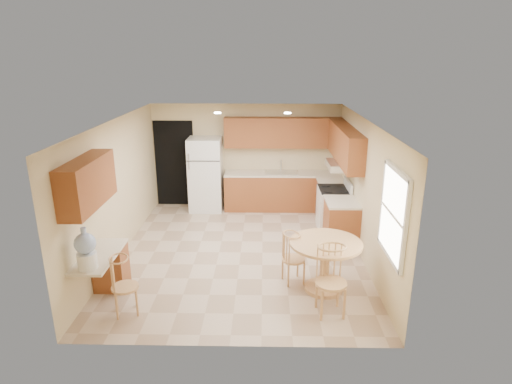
{
  "coord_description": "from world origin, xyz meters",
  "views": [
    {
      "loc": [
        0.43,
        -7.39,
        3.6
      ],
      "look_at": [
        0.29,
        0.3,
        1.12
      ],
      "focal_mm": 30.0,
      "sensor_mm": 36.0,
      "label": 1
    }
  ],
  "objects_px": {
    "refrigerator": "(206,174)",
    "chair_table_b": "(333,278)",
    "stove": "(334,209)",
    "chair_desk": "(122,283)",
    "chair_table_a": "(294,255)",
    "water_crock": "(86,250)",
    "dining_table": "(325,259)"
  },
  "relations": [
    {
      "from": "stove",
      "to": "dining_table",
      "type": "height_order",
      "value": "stove"
    },
    {
      "from": "refrigerator",
      "to": "stove",
      "type": "height_order",
      "value": "refrigerator"
    },
    {
      "from": "stove",
      "to": "chair_desk",
      "type": "distance_m",
      "value": 4.78
    },
    {
      "from": "chair_table_a",
      "to": "chair_desk",
      "type": "distance_m",
      "value": 2.65
    },
    {
      "from": "chair_desk",
      "to": "refrigerator",
      "type": "bearing_deg",
      "value": 152.84
    },
    {
      "from": "chair_table_b",
      "to": "chair_desk",
      "type": "distance_m",
      "value": 2.95
    },
    {
      "from": "chair_table_b",
      "to": "chair_desk",
      "type": "xyz_separation_m",
      "value": [
        -2.95,
        -0.02,
        -0.09
      ]
    },
    {
      "from": "chair_table_a",
      "to": "chair_table_b",
      "type": "xyz_separation_m",
      "value": [
        0.47,
        -0.92,
        0.1
      ]
    },
    {
      "from": "stove",
      "to": "chair_desk",
      "type": "height_order",
      "value": "stove"
    },
    {
      "from": "refrigerator",
      "to": "dining_table",
      "type": "bearing_deg",
      "value": -57.76
    },
    {
      "from": "chair_desk",
      "to": "water_crock",
      "type": "height_order",
      "value": "water_crock"
    },
    {
      "from": "water_crock",
      "to": "chair_table_a",
      "type": "bearing_deg",
      "value": 18.06
    },
    {
      "from": "refrigerator",
      "to": "chair_table_a",
      "type": "relative_size",
      "value": 2.03
    },
    {
      "from": "chair_table_a",
      "to": "chair_desk",
      "type": "bearing_deg",
      "value": -87.02
    },
    {
      "from": "chair_desk",
      "to": "stove",
      "type": "bearing_deg",
      "value": 113.78
    },
    {
      "from": "refrigerator",
      "to": "water_crock",
      "type": "xyz_separation_m",
      "value": [
        -1.05,
        -4.51,
        0.17
      ]
    },
    {
      "from": "stove",
      "to": "chair_desk",
      "type": "bearing_deg",
      "value": -136.65
    },
    {
      "from": "chair_table_a",
      "to": "water_crock",
      "type": "relative_size",
      "value": 1.42
    },
    {
      "from": "chair_table_a",
      "to": "chair_table_b",
      "type": "height_order",
      "value": "chair_table_b"
    },
    {
      "from": "dining_table",
      "to": "chair_table_a",
      "type": "relative_size",
      "value": 1.31
    },
    {
      "from": "dining_table",
      "to": "stove",
      "type": "bearing_deg",
      "value": 78.17
    },
    {
      "from": "water_crock",
      "to": "dining_table",
      "type": "bearing_deg",
      "value": 13.02
    },
    {
      "from": "dining_table",
      "to": "water_crock",
      "type": "xyz_separation_m",
      "value": [
        -3.4,
        -0.79,
        0.5
      ]
    },
    {
      "from": "dining_table",
      "to": "chair_desk",
      "type": "distance_m",
      "value": 3.05
    },
    {
      "from": "chair_table_a",
      "to": "chair_table_b",
      "type": "bearing_deg",
      "value": 9.55
    },
    {
      "from": "chair_desk",
      "to": "water_crock",
      "type": "distance_m",
      "value": 0.68
    },
    {
      "from": "stove",
      "to": "chair_table_a",
      "type": "relative_size",
      "value": 1.27
    },
    {
      "from": "refrigerator",
      "to": "water_crock",
      "type": "height_order",
      "value": "refrigerator"
    },
    {
      "from": "refrigerator",
      "to": "chair_desk",
      "type": "relative_size",
      "value": 1.99
    },
    {
      "from": "dining_table",
      "to": "refrigerator",
      "type": "bearing_deg",
      "value": 122.24
    },
    {
      "from": "dining_table",
      "to": "water_crock",
      "type": "height_order",
      "value": "water_crock"
    },
    {
      "from": "refrigerator",
      "to": "chair_table_b",
      "type": "relative_size",
      "value": 1.69
    }
  ]
}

